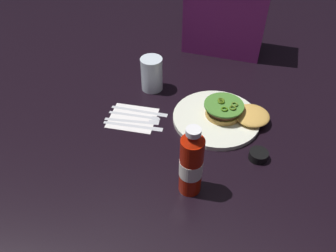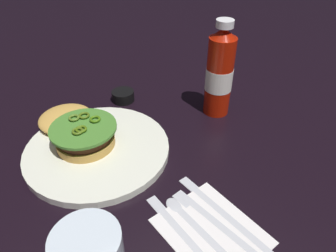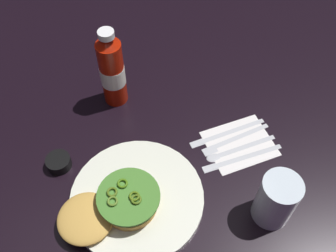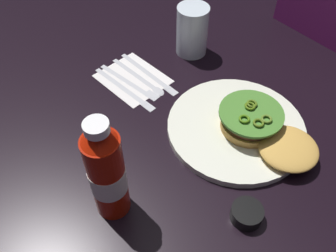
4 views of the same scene
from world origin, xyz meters
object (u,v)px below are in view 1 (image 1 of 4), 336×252
(condiment_cup, at_px, (258,155))
(napkin, at_px, (133,118))
(ketchup_bottle, at_px, (191,164))
(burger_sandwich, at_px, (234,112))
(dinner_plate, at_px, (216,118))
(spoon_utensil, at_px, (142,116))
(water_glass, at_px, (152,74))
(fork_utensil, at_px, (137,120))
(steak_knife, at_px, (137,126))
(butter_knife, at_px, (143,111))

(condiment_cup, bearing_deg, napkin, 172.24)
(ketchup_bottle, distance_m, napkin, 0.37)
(ketchup_bottle, bearing_deg, burger_sandwich, 78.22)
(dinner_plate, xyz_separation_m, spoon_utensil, (-0.25, -0.06, -0.00))
(water_glass, distance_m, fork_utensil, 0.21)
(water_glass, distance_m, spoon_utensil, 0.18)
(burger_sandwich, relative_size, napkin, 1.40)
(steak_knife, bearing_deg, napkin, 128.62)
(dinner_plate, height_order, butter_knife, dinner_plate)
(steak_knife, bearing_deg, butter_knife, 95.28)
(dinner_plate, distance_m, steak_knife, 0.27)
(condiment_cup, distance_m, steak_knife, 0.41)
(steak_knife, bearing_deg, water_glass, 95.92)
(fork_utensil, bearing_deg, spoon_utensil, 73.79)
(burger_sandwich, xyz_separation_m, condiment_cup, (0.10, -0.16, -0.02))
(dinner_plate, bearing_deg, ketchup_bottle, -92.55)
(water_glass, height_order, condiment_cup, water_glass)
(condiment_cup, xyz_separation_m, butter_knife, (-0.41, 0.10, -0.01))
(fork_utensil, bearing_deg, steak_knife, -69.77)
(dinner_plate, height_order, water_glass, water_glass)
(water_glass, height_order, steak_knife, water_glass)
(spoon_utensil, bearing_deg, fork_utensil, -106.21)
(ketchup_bottle, relative_size, fork_utensil, 1.21)
(spoon_utensil, bearing_deg, dinner_plate, 13.69)
(condiment_cup, bearing_deg, burger_sandwich, 123.29)
(ketchup_bottle, bearing_deg, steak_knife, 140.52)
(ketchup_bottle, height_order, napkin, ketchup_bottle)
(burger_sandwich, bearing_deg, spoon_utensil, -165.15)
(napkin, distance_m, butter_knife, 0.05)
(dinner_plate, bearing_deg, butter_knife, -172.11)
(water_glass, bearing_deg, fork_utensil, -86.13)
(condiment_cup, bearing_deg, fork_utensil, 173.27)
(burger_sandwich, distance_m, fork_utensil, 0.33)
(water_glass, bearing_deg, butter_knife, -83.74)
(dinner_plate, bearing_deg, water_glass, 157.89)
(ketchup_bottle, distance_m, fork_utensil, 0.35)
(water_glass, xyz_separation_m, butter_knife, (0.02, -0.15, -0.06))
(ketchup_bottle, height_order, condiment_cup, ketchup_bottle)
(water_glass, bearing_deg, steak_knife, -84.08)
(steak_knife, distance_m, fork_utensil, 0.03)
(burger_sandwich, bearing_deg, dinner_plate, -160.00)
(butter_knife, bearing_deg, condiment_cup, -13.75)
(fork_utensil, bearing_deg, ketchup_bottle, -42.00)
(dinner_plate, distance_m, napkin, 0.29)
(steak_knife, height_order, fork_utensil, same)
(butter_knife, bearing_deg, fork_utensil, -92.87)
(spoon_utensil, bearing_deg, butter_knife, 101.21)
(condiment_cup, relative_size, steak_knife, 0.28)
(dinner_plate, relative_size, spoon_utensil, 1.61)
(butter_knife, bearing_deg, napkin, -118.20)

